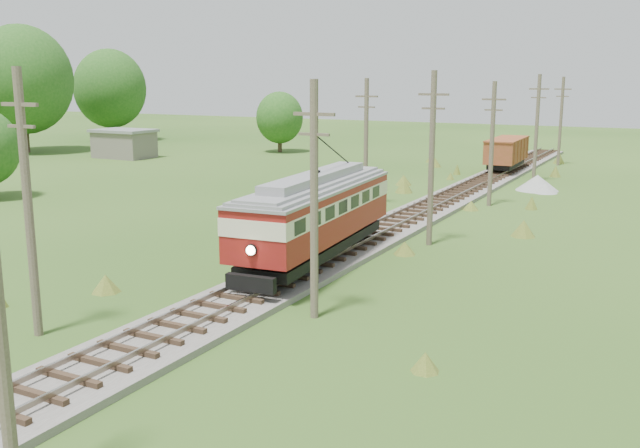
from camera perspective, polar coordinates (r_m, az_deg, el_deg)
The scene contains 15 objects.
railbed_main at distance 41.74m, azimuth 5.91°, elevation -0.09°, with size 3.60×96.00×0.57m.
streetcar at distance 32.61m, azimuth -0.35°, elevation 1.11°, with size 4.00×12.79×5.79m.
gondola at distance 67.51m, azimuth 14.71°, elevation 5.62°, with size 2.83×8.02×2.64m.
gravel_pile at distance 57.76m, azimuth 17.08°, elevation 3.11°, with size 3.37×3.58×1.23m.
utility_pole_r_2 at distance 25.30m, azimuth -0.47°, elevation 2.04°, with size 1.60×0.30×8.60m.
utility_pole_r_3 at distance 37.17m, azimuth 8.92°, elevation 5.31°, with size 1.60×0.30×9.00m.
utility_pole_r_4 at distance 49.67m, azimuth 13.59°, elevation 6.34°, with size 1.60×0.30×8.40m.
utility_pole_r_5 at distance 62.23m, azimuth 16.95°, elevation 7.41°, with size 1.60×0.30×8.90m.
utility_pole_r_6 at distance 75.05m, azimuth 18.71°, elevation 7.87°, with size 1.60×0.30×8.70m.
utility_pole_l_a at distance 25.36m, azimuth -22.34°, elevation 1.64°, with size 1.60×0.30×9.00m.
utility_pole_l_b at distance 48.33m, azimuth 3.70°, elevation 6.62°, with size 1.60×0.30×8.60m.
tree_left_4 at distance 90.18m, azimuth -22.72°, elevation 10.60°, with size 11.34×11.34×14.61m.
tree_left_5 at distance 102.60m, azimuth -16.45°, elevation 10.35°, with size 9.66×9.66×12.44m.
tree_mid_a at distance 84.02m, azimuth -3.25°, elevation 8.49°, with size 5.46×5.46×7.03m.
shed at distance 81.01m, azimuth -15.39°, elevation 6.24°, with size 6.40×4.40×3.10m.
Camera 1 is at (15.06, -3.99, 8.66)m, focal length 40.00 mm.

